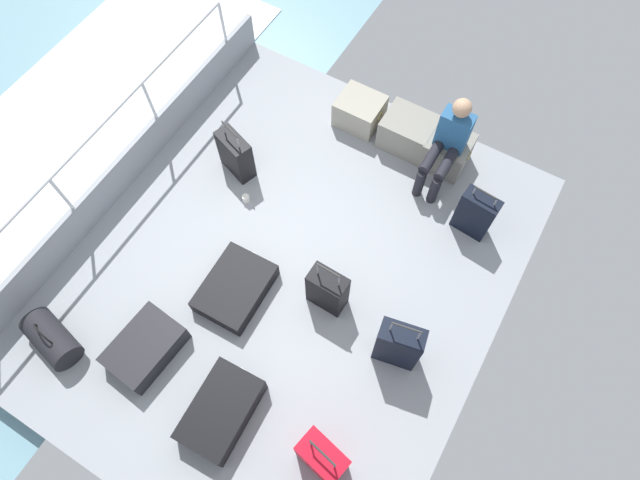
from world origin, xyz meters
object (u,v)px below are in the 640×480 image
at_px(suitcase_0, 235,288).
at_px(duffel_bag, 52,339).
at_px(suitcase_1, 322,458).
at_px(suitcase_5, 328,290).
at_px(cargo_crate_0, 360,111).
at_px(suitcase_4, 398,345).
at_px(cargo_crate_2, 447,151).
at_px(suitcase_6, 221,411).
at_px(suitcase_2, 236,155).
at_px(paper_cup, 246,199).
at_px(cargo_crate_1, 408,132).
at_px(suitcase_3, 475,214).
at_px(passenger_seated, 448,143).
at_px(suitcase_7, 145,348).

relative_size(suitcase_0, duffel_bag, 1.25).
bearing_deg(suitcase_1, suitcase_5, 118.42).
xyz_separation_m(cargo_crate_0, suitcase_4, (1.70, -2.39, 0.17)).
distance_m(cargo_crate_2, suitcase_6, 3.74).
bearing_deg(suitcase_2, suitcase_4, -22.20).
height_order(suitcase_5, suitcase_6, suitcase_5).
relative_size(cargo_crate_0, suitcase_5, 0.70).
height_order(duffel_bag, paper_cup, duffel_bag).
xyz_separation_m(suitcase_0, suitcase_1, (1.61, -0.96, 0.21)).
height_order(cargo_crate_1, suitcase_6, cargo_crate_1).
bearing_deg(suitcase_2, suitcase_3, 13.73).
bearing_deg(suitcase_1, cargo_crate_1, 104.58).
relative_size(cargo_crate_2, suitcase_3, 0.70).
bearing_deg(cargo_crate_2, cargo_crate_1, 177.66).
relative_size(passenger_seated, suitcase_6, 1.33).
bearing_deg(suitcase_0, cargo_crate_0, 89.38).
bearing_deg(suitcase_6, passenger_seated, 80.25).
height_order(cargo_crate_2, suitcase_7, cargo_crate_2).
distance_m(suitcase_1, suitcase_3, 2.91).
xyz_separation_m(suitcase_2, suitcase_5, (1.72, -0.89, 0.01)).
distance_m(suitcase_2, paper_cup, 0.51).
relative_size(suitcase_4, suitcase_7, 1.19).
height_order(suitcase_1, suitcase_4, suitcase_4).
height_order(suitcase_0, suitcase_1, suitcase_1).
xyz_separation_m(suitcase_4, suitcase_5, (-0.86, 0.16, -0.07)).
relative_size(cargo_crate_2, passenger_seated, 0.47).
bearing_deg(paper_cup, cargo_crate_1, 54.00).
xyz_separation_m(suitcase_1, suitcase_6, (-1.02, -0.12, -0.17)).
height_order(cargo_crate_2, suitcase_3, suitcase_3).
distance_m(suitcase_0, duffel_bag, 1.84).
height_order(suitcase_3, paper_cup, suitcase_3).
bearing_deg(cargo_crate_0, suitcase_5, -69.35).
bearing_deg(suitcase_6, cargo_crate_2, 80.73).
xyz_separation_m(passenger_seated, suitcase_2, (-2.04, -1.12, -0.31)).
height_order(suitcase_7, duffel_bag, duffel_bag).
height_order(cargo_crate_1, passenger_seated, passenger_seated).
xyz_separation_m(suitcase_2, duffel_bag, (-0.38, -2.66, -0.12)).
bearing_deg(suitcase_4, suitcase_5, 169.40).
bearing_deg(suitcase_7, cargo_crate_1, 73.37).
relative_size(cargo_crate_2, suitcase_5, 0.65).
distance_m(suitcase_3, duffel_bag, 4.49).
relative_size(cargo_crate_0, passenger_seated, 0.50).
relative_size(cargo_crate_2, suitcase_7, 0.68).
height_order(suitcase_1, paper_cup, suitcase_1).
bearing_deg(suitcase_2, cargo_crate_0, 56.55).
distance_m(cargo_crate_2, suitcase_4, 2.43).
distance_m(suitcase_5, paper_cup, 1.53).
height_order(suitcase_3, suitcase_6, suitcase_3).
distance_m(suitcase_2, suitcase_3, 2.73).
bearing_deg(cargo_crate_0, passenger_seated, -10.28).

